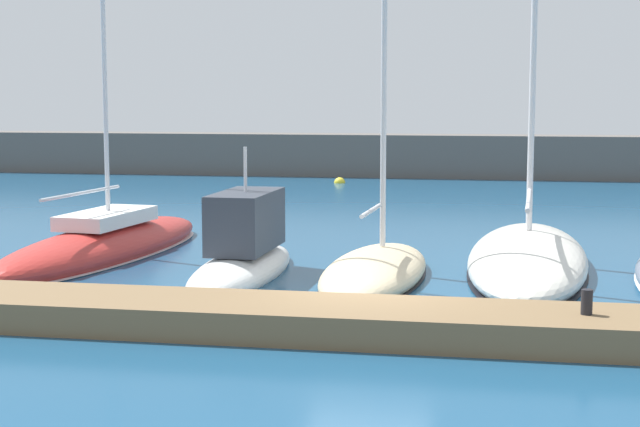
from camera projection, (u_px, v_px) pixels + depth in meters
ground_plane at (368, 316)px, 19.08m from camera, size 120.00×120.00×0.00m
dock_pier at (355, 321)px, 17.42m from camera, size 21.13×2.16×0.57m
breakwater_seawall at (450, 156)px, 51.45m from camera, size 108.00×2.46×2.27m
sailboat_red_nearest at (105, 244)px, 26.23m from camera, size 3.62×10.41×16.35m
motorboat_white_second at (244, 253)px, 23.32m from camera, size 1.94×6.47×3.43m
sailboat_sand_third at (375, 270)px, 22.77m from camera, size 2.63×7.05×10.92m
sailboat_ivory_fourth at (528, 257)px, 24.20m from camera, size 3.37×10.65×16.14m
mooring_buoy_yellow at (340, 183)px, 48.22m from camera, size 0.57×0.57×0.57m
dock_bollard at (587, 302)px, 16.63m from camera, size 0.20×0.20×0.44m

